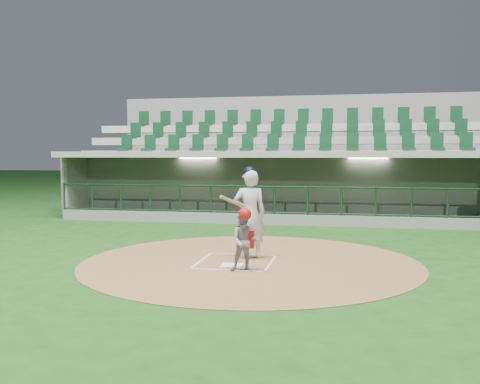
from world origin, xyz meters
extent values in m
plane|color=#164212|center=(0.00, 0.00, 0.00)|extent=(120.00, 120.00, 0.00)
cylinder|color=brown|center=(0.30, -0.20, 0.01)|extent=(7.20, 7.20, 0.01)
cube|color=white|center=(0.00, -0.70, 0.02)|extent=(0.43, 0.43, 0.02)
cube|color=white|center=(-0.75, -0.30, 0.02)|extent=(0.05, 1.80, 0.01)
cube|color=silver|center=(0.75, -0.30, 0.02)|extent=(0.05, 1.80, 0.01)
cube|color=white|center=(0.00, 0.55, 0.02)|extent=(1.55, 0.05, 0.01)
cube|color=white|center=(0.00, -1.15, 0.02)|extent=(1.55, 0.05, 0.01)
cube|color=slate|center=(0.00, 7.50, -0.55)|extent=(15.00, 3.00, 0.10)
cube|color=slate|center=(0.00, 9.10, 0.85)|extent=(15.00, 0.20, 2.70)
cube|color=#BCB6A6|center=(0.00, 8.98, 1.10)|extent=(13.50, 0.04, 0.90)
cube|color=gray|center=(-7.50, 7.50, 0.85)|extent=(0.20, 3.00, 2.70)
cube|color=gray|center=(0.00, 7.25, 2.30)|extent=(15.40, 3.50, 0.20)
cube|color=slate|center=(0.00, 5.95, 0.15)|extent=(15.00, 0.15, 0.40)
cube|color=black|center=(0.00, 5.95, 1.73)|extent=(15.00, 0.01, 0.95)
cube|color=brown|center=(0.00, 8.55, -0.28)|extent=(12.75, 0.40, 0.45)
cube|color=white|center=(-3.00, 7.50, 2.17)|extent=(1.30, 0.35, 0.04)
cube|color=white|center=(3.00, 7.50, 2.17)|extent=(1.30, 0.35, 0.04)
imported|color=#B0121B|center=(-5.46, 8.47, 0.29)|extent=(1.14, 0.84, 1.57)
imported|color=#A2111C|center=(-1.87, 8.20, 0.38)|extent=(1.09, 0.60, 1.76)
imported|color=maroon|center=(0.45, 8.35, 0.45)|extent=(1.07, 0.86, 1.91)
imported|color=maroon|center=(4.20, 8.21, 0.42)|extent=(1.78, 1.21, 1.85)
cube|color=slate|center=(0.00, 10.75, 1.15)|extent=(17.00, 6.50, 2.50)
cube|color=#B0A89F|center=(0.00, 9.25, 2.30)|extent=(16.60, 0.95, 0.30)
cube|color=gray|center=(0.00, 10.20, 2.85)|extent=(16.60, 0.95, 0.30)
cube|color=#AEA99D|center=(0.00, 11.15, 3.40)|extent=(16.60, 0.95, 0.30)
cube|color=slate|center=(0.00, 14.10, 2.53)|extent=(17.00, 0.25, 5.05)
imported|color=silver|center=(0.21, 0.18, 0.98)|extent=(0.80, 0.63, 1.95)
sphere|color=black|center=(0.21, 0.18, 1.90)|extent=(0.28, 0.28, 0.28)
cylinder|color=tan|center=(-0.04, -0.07, 1.25)|extent=(0.58, 0.79, 0.39)
imported|color=gray|center=(0.35, -1.14, 0.60)|extent=(0.64, 0.54, 1.17)
sphere|color=#A61A11|center=(0.35, -1.14, 1.13)|extent=(0.26, 0.26, 0.26)
cube|color=#A51116|center=(0.35, -0.99, 0.62)|extent=(0.32, 0.10, 0.35)
camera|label=1|loc=(2.28, -11.30, 2.29)|focal=40.00mm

